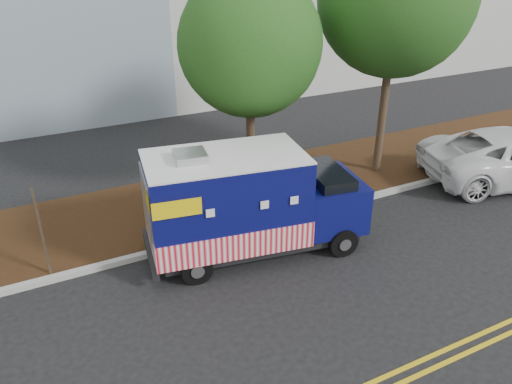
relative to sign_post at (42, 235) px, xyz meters
name	(u,v)px	position (x,y,z in m)	size (l,w,h in m)	color
ground	(256,261)	(4.70, -1.55, -1.20)	(120.00, 120.00, 0.00)	black
curb	(233,232)	(4.70, -0.15, -1.12)	(120.00, 0.18, 0.15)	#9E9E99
mulch_strip	(205,200)	(4.70, 1.95, -1.12)	(120.00, 4.00, 0.15)	black
tree_b	(250,45)	(6.13, 1.63, 3.49)	(3.98, 3.98, 6.69)	#38281C
sign_post	(42,235)	(0.00, 0.00, 0.00)	(0.06, 0.06, 2.40)	#473828
food_truck	(245,206)	(4.68, -1.04, 0.13)	(5.82, 2.89, 2.94)	black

